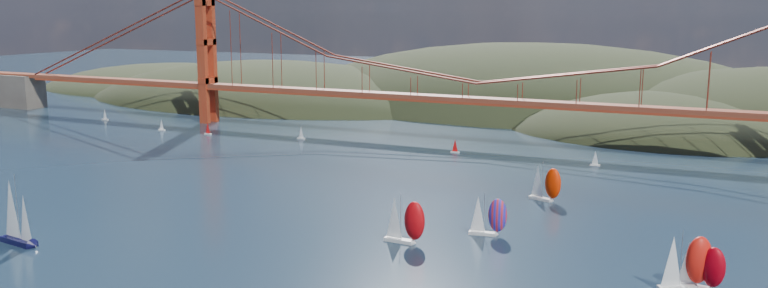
% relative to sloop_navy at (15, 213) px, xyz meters
% --- Properties ---
extents(headlands, '(725.00, 225.00, 96.00)m').
position_rel_sloop_navy_xyz_m(headlands, '(94.91, 250.13, -19.06)').
color(headlands, black).
rests_on(headlands, ground).
extents(bridge, '(552.00, 12.00, 55.00)m').
position_rel_sloop_navy_xyz_m(bridge, '(48.22, 151.84, 25.63)').
color(bridge, brown).
rests_on(bridge, ground).
extents(sloop_navy, '(9.90, 6.00, 14.96)m').
position_rel_sloop_navy_xyz_m(sloop_navy, '(0.00, 0.00, 0.00)').
color(sloop_navy, black).
rests_on(sloop_navy, ground).
extents(racer_0, '(9.17, 3.83, 10.47)m').
position_rel_sloop_navy_xyz_m(racer_0, '(72.51, 34.69, -1.66)').
color(racer_0, silver).
rests_on(racer_0, ground).
extents(racer_1, '(9.49, 7.77, 10.88)m').
position_rel_sloop_navy_xyz_m(racer_1, '(127.12, 31.30, -1.47)').
color(racer_1, silver).
rests_on(racer_1, ground).
extents(racer_2, '(8.16, 4.07, 9.18)m').
position_rel_sloop_navy_xyz_m(racer_2, '(129.49, 32.59, -2.26)').
color(racer_2, white).
rests_on(racer_2, ground).
extents(racer_5, '(8.89, 5.50, 9.95)m').
position_rel_sloop_navy_xyz_m(racer_5, '(90.82, 81.64, -1.90)').
color(racer_5, silver).
rests_on(racer_5, ground).
extents(racer_rwb, '(8.35, 4.13, 9.39)m').
position_rel_sloop_navy_xyz_m(racer_rwb, '(86.54, 47.28, -2.17)').
color(racer_rwb, silver).
rests_on(racer_rwb, ground).
extents(distant_boat_0, '(3.00, 2.00, 4.70)m').
position_rel_sloop_navy_xyz_m(distant_boat_0, '(-115.37, 137.47, -4.20)').
color(distant_boat_0, silver).
rests_on(distant_boat_0, ground).
extents(distant_boat_1, '(3.00, 2.00, 4.70)m').
position_rel_sloop_navy_xyz_m(distant_boat_1, '(-73.41, 125.95, -4.20)').
color(distant_boat_1, silver).
rests_on(distant_boat_1, ground).
extents(distant_boat_2, '(3.00, 2.00, 4.70)m').
position_rel_sloop_navy_xyz_m(distant_boat_2, '(-50.69, 126.24, -4.20)').
color(distant_boat_2, silver).
rests_on(distant_boat_2, ground).
extents(distant_boat_3, '(3.00, 2.00, 4.70)m').
position_rel_sloop_navy_xyz_m(distant_boat_3, '(-12.82, 133.12, -4.20)').
color(distant_boat_3, silver).
rests_on(distant_boat_3, ground).
extents(distant_boat_8, '(3.00, 2.00, 4.70)m').
position_rel_sloop_navy_xyz_m(distant_boat_8, '(95.03, 130.70, -4.20)').
color(distant_boat_8, silver).
rests_on(distant_boat_8, ground).
extents(distant_boat_9, '(3.00, 2.00, 4.70)m').
position_rel_sloop_navy_xyz_m(distant_boat_9, '(48.49, 132.05, -4.20)').
color(distant_boat_9, silver).
rests_on(distant_boat_9, ground).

